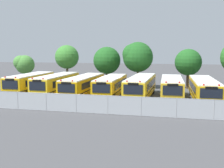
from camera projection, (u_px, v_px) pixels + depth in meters
The scene contains 15 objects.
ground_plane at pixel (112, 97), 33.93m from camera, with size 160.00×160.00×0.00m, color #424244.
school_bus_0 at pixel (30, 83), 35.96m from camera, with size 2.61×9.58×2.75m.
school_bus_1 at pixel (57, 84), 35.28m from camera, with size 2.54×10.26×2.72m.
school_bus_2 at pixel (83, 85), 34.49m from camera, with size 2.65×11.02×2.61m.
school_bus_3 at pixel (111, 86), 33.62m from camera, with size 2.52×9.62×2.62m.
school_bus_4 at pixel (141, 86), 33.02m from camera, with size 2.79×11.05×2.71m.
school_bus_5 at pixel (172, 88), 31.95m from camera, with size 2.70×9.72×2.67m.
school_bus_6 at pixel (204, 89), 31.18m from camera, with size 2.85×11.15×2.60m.
tree_0 at pixel (24, 64), 46.18m from camera, with size 3.41×3.20×4.89m.
tree_1 at pixel (67, 57), 45.10m from camera, with size 3.93×3.93×6.58m.
tree_2 at pixel (107, 61), 43.43m from camera, with size 4.34×4.34×6.28m.
tree_3 at pixel (137, 56), 41.07m from camera, with size 4.58×4.56×6.99m.
tree_4 at pixel (188, 62), 40.52m from camera, with size 3.97×3.97×5.95m.
chainlink_fence at pixel (92, 104), 24.96m from camera, with size 27.35×0.07×1.76m.
traffic_cone at pixel (145, 109), 25.73m from camera, with size 0.35×0.35×0.46m, color #EA5914.
Camera 1 is at (7.56, -32.59, 5.87)m, focal length 43.68 mm.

